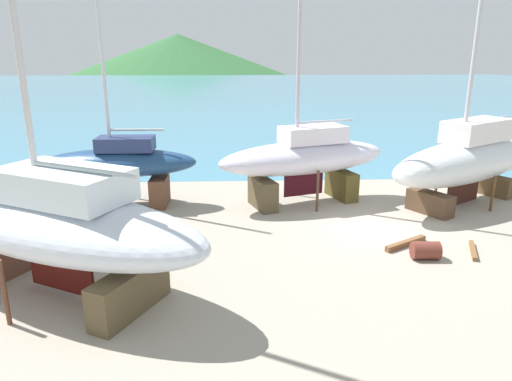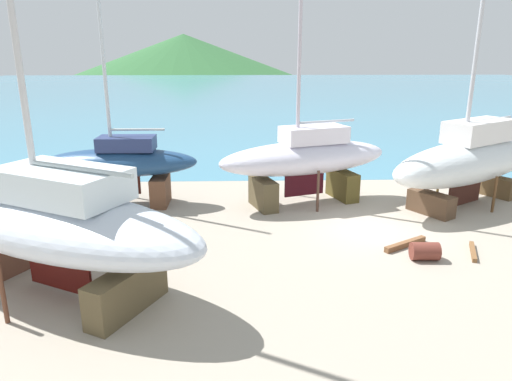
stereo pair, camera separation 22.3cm
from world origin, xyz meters
name	(u,v)px [view 1 (the left image)]	position (x,y,z in m)	size (l,w,h in m)	color
ground_plane	(424,300)	(0.00, -5.37, 0.00)	(50.30, 50.30, 0.00)	#A49989
sea_water	(267,92)	(0.00, 61.94, 0.00)	(137.83, 109.47, 0.01)	teal
headland_hill	(179,67)	(-28.43, 185.89, 0.00)	(143.06, 143.06, 25.96)	#2F6434
sailboat_large_starboard	(56,222)	(-10.09, -4.55, 2.15)	(10.06, 7.27, 16.12)	brown
sailboat_far_slipway	(468,159)	(5.04, 3.04, 2.03)	(9.36, 7.16, 13.61)	brown
sailboat_mid_port	(305,158)	(-2.12, 3.44, 2.08)	(8.27, 4.82, 13.77)	brown
sailboat_small_center	(120,164)	(-10.22, 3.39, 1.87)	(6.69, 2.44, 10.76)	brown
barrel_by_slipway	(426,250)	(1.06, -2.73, 0.30)	(0.60, 0.60, 0.89)	brown
timber_long_aft	(473,250)	(2.90, -2.31, 0.07)	(1.58, 0.14, 0.14)	brown
timber_plank_far	(406,243)	(0.79, -1.67, 0.10)	(1.96, 0.19, 0.20)	brown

